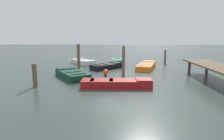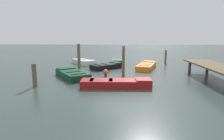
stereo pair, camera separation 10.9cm
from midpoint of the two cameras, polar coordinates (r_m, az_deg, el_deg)
name	(u,v)px [view 2 (the right image)]	position (r m, az deg, el deg)	size (l,w,h in m)	color
ground_plane	(112,75)	(13.85, 0.22, -1.42)	(80.00, 80.00, 0.00)	#33423D
dock_segment	(216,67)	(13.58, 28.17, 0.73)	(6.09, 2.03, 0.95)	brown
rowboat_orange	(147,66)	(16.66, 10.22, 1.19)	(3.56, 2.13, 0.46)	orange
rowboat_dark_green	(72,74)	(13.33, -11.31, -1.15)	(3.31, 2.86, 0.46)	#0C3823
rowboat_red	(117,83)	(10.69, 1.64, -3.81)	(1.10, 3.81, 0.46)	maroon
rowboat_white	(84,62)	(19.01, -8.12, 2.39)	(3.01, 2.73, 0.46)	silver
rowboat_black	(107,66)	(16.31, -1.39, 1.16)	(2.63, 2.70, 0.46)	black
rowboat_green	(118,61)	(19.47, 1.92, 2.68)	(3.21, 1.11, 0.46)	#0F602D
mooring_piling_far_right	(123,61)	(13.11, 3.56, 2.52)	(0.20, 0.20, 2.09)	brown
mooring_piling_far_left	(79,56)	(16.69, -9.45, 4.01)	(0.26, 0.26, 2.03)	brown
mooring_piling_mid_right	(166,57)	(19.95, 15.50, 3.74)	(0.20, 0.20, 1.30)	brown
mooring_piling_mid_left	(34,75)	(11.44, -21.41, -1.42)	(0.24, 0.24, 1.28)	brown
marker_buoy	(106,72)	(13.34, -1.65, -0.64)	(0.36, 0.36, 0.48)	#262626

